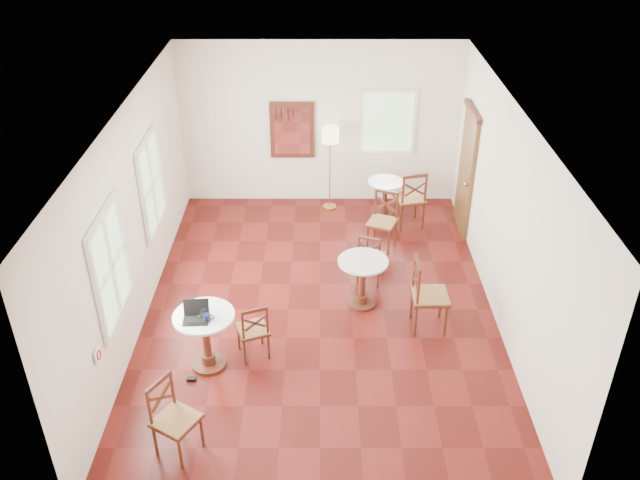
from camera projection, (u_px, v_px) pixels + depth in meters
The scene contains 17 objects.
ground at pixel (320, 309), 9.63m from camera, with size 7.00×7.00×0.00m, color #57120E.
room_shell at pixel (316, 184), 8.89m from camera, with size 5.02×7.02×3.01m.
cafe_table_near at pixel (206, 335), 8.35m from camera, with size 0.77×0.77×0.82m.
cafe_table_mid at pixel (362, 277), 9.50m from camera, with size 0.72×0.72×0.76m.
cafe_table_back at pixel (385, 194), 11.87m from camera, with size 0.64×0.64×0.67m.
chair_near_a at pixel (253, 330), 8.56m from camera, with size 0.50×0.50×0.85m.
chair_near_b at pixel (174, 419), 7.17m from camera, with size 0.60×0.60×0.95m.
chair_mid_a at pixel (371, 257), 10.06m from camera, with size 0.49×0.49×0.85m.
chair_mid_b at pixel (428, 295), 9.02m from camera, with size 0.51×0.51×1.09m.
chair_back_a at pixel (410, 198), 11.49m from camera, with size 0.58×0.58×1.06m.
chair_back_b at pixel (383, 221), 10.89m from camera, with size 0.58×0.58×0.97m.
floor_lamp at pixel (330, 140), 11.64m from camera, with size 0.31×0.31×1.57m.
laptop at pixel (196, 314), 8.11m from camera, with size 0.32×0.28×0.22m.
mouse at pixel (201, 316), 8.14m from camera, with size 0.11×0.07×0.04m, color black.
navy_mug at pixel (207, 317), 8.07m from camera, with size 0.13×0.08×0.10m.
water_glass at pixel (204, 314), 8.12m from camera, with size 0.07×0.07×0.11m, color white.
power_adapter at pixel (191, 379), 8.35m from camera, with size 0.11×0.07×0.04m, color black.
Camera 1 is at (0.00, -7.73, 5.83)m, focal length 37.19 mm.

